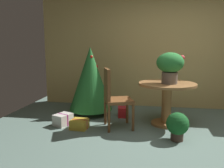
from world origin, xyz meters
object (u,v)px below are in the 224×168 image
holiday_tree (90,79)px  gift_box_red (123,112)px  round_dining_table (167,96)px  potted_plant (177,125)px  gift_box_cream (63,120)px  flower_vase (170,65)px  gift_box_gold (79,124)px  wooden_chair_left (114,96)px

holiday_tree → gift_box_red: (0.67, -0.08, -0.64)m
round_dining_table → potted_plant: (0.12, -0.69, -0.29)m
holiday_tree → gift_box_cream: (-0.31, -0.76, -0.63)m
round_dining_table → flower_vase: (0.03, -0.07, 0.54)m
potted_plant → gift_box_gold: bearing=171.7°
flower_vase → potted_plant: (0.09, -0.63, -0.83)m
holiday_tree → gift_box_red: bearing=-6.5°
flower_vase → gift_box_cream: size_ratio=1.43×
gift_box_cream → potted_plant: potted_plant is taller
wooden_chair_left → gift_box_cream: wooden_chair_left is taller
round_dining_table → wooden_chair_left: 0.94m
gift_box_gold → gift_box_red: bearing=51.7°
holiday_tree → gift_box_gold: size_ratio=4.72×
round_dining_table → gift_box_red: round_dining_table is taller
round_dining_table → holiday_tree: (-1.48, 0.42, 0.21)m
gift_box_cream → potted_plant: bearing=-10.6°
flower_vase → gift_box_gold: (-1.48, -0.40, -0.98)m
round_dining_table → potted_plant: 0.76m
holiday_tree → gift_box_cream: bearing=-112.0°
flower_vase → round_dining_table: bearing=114.3°
flower_vase → gift_box_red: (-0.84, 0.41, -0.97)m
gift_box_red → potted_plant: potted_plant is taller
flower_vase → gift_box_red: flower_vase is taller
potted_plant → round_dining_table: bearing=100.0°
round_dining_table → gift_box_red: bearing=157.0°
flower_vase → holiday_tree: bearing=162.2°
gift_box_gold → potted_plant: (1.57, -0.23, 0.16)m
gift_box_red → round_dining_table: bearing=-23.0°
flower_vase → potted_plant: 1.04m
wooden_chair_left → gift_box_cream: size_ratio=2.75×
gift_box_cream → gift_box_gold: bearing=-20.5°
holiday_tree → potted_plant: holiday_tree is taller
flower_vase → gift_box_cream: bearing=-171.5°
gift_box_red → gift_box_cream: bearing=-145.2°
flower_vase → gift_box_cream: 2.07m
holiday_tree → gift_box_gold: bearing=-87.7°
holiday_tree → potted_plant: 2.01m
holiday_tree → gift_box_gold: holiday_tree is taller
holiday_tree → gift_box_red: holiday_tree is taller
wooden_chair_left → holiday_tree: bearing=128.7°
gift_box_red → holiday_tree: bearing=173.5°
gift_box_gold → gift_box_cream: gift_box_cream is taller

